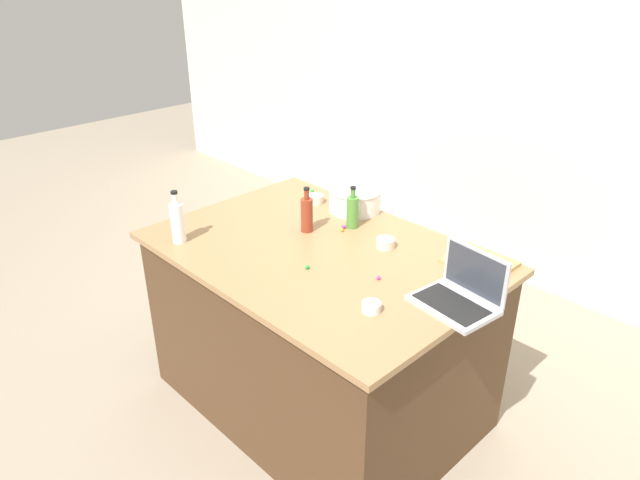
# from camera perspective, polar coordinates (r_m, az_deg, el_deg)

# --- Properties ---
(ground_plane) EXTENTS (12.00, 12.00, 0.00)m
(ground_plane) POSITION_cam_1_polar(r_m,az_deg,el_deg) (3.23, 0.00, -15.22)
(ground_plane) COLOR gray
(wall_back) EXTENTS (8.00, 0.10, 2.60)m
(wall_back) POSITION_cam_1_polar(r_m,az_deg,el_deg) (4.08, 20.39, 13.04)
(wall_back) COLOR beige
(wall_back) RESTS_ON ground
(island_counter) EXTENTS (1.56, 1.08, 0.90)m
(island_counter) POSITION_cam_1_polar(r_m,az_deg,el_deg) (2.94, 0.00, -8.69)
(island_counter) COLOR #4C331E
(island_counter) RESTS_ON ground
(laptop) EXTENTS (0.33, 0.26, 0.22)m
(laptop) POSITION_cam_1_polar(r_m,az_deg,el_deg) (2.35, 13.42, -5.09)
(laptop) COLOR #B7B7BC
(laptop) RESTS_ON island_counter
(mixing_bowl_large) EXTENTS (0.28, 0.28, 0.12)m
(mixing_bowl_large) POSITION_cam_1_polar(r_m,az_deg,el_deg) (3.09, 3.41, 4.03)
(mixing_bowl_large) COLOR white
(mixing_bowl_large) RESTS_ON island_counter
(bottle_olive) EXTENTS (0.06, 0.06, 0.22)m
(bottle_olive) POSITION_cam_1_polar(r_m,az_deg,el_deg) (2.89, 3.17, 2.81)
(bottle_olive) COLOR #4C8C38
(bottle_olive) RESTS_ON island_counter
(bottle_soy) EXTENTS (0.06, 0.06, 0.23)m
(bottle_soy) POSITION_cam_1_polar(r_m,az_deg,el_deg) (2.85, -1.28, 2.55)
(bottle_soy) COLOR maroon
(bottle_soy) RESTS_ON island_counter
(bottle_vinegar) EXTENTS (0.07, 0.07, 0.26)m
(bottle_vinegar) POSITION_cam_1_polar(r_m,az_deg,el_deg) (2.82, -13.63, 1.74)
(bottle_vinegar) COLOR white
(bottle_vinegar) RESTS_ON island_counter
(cutting_board) EXTENTS (0.27, 0.23, 0.02)m
(cutting_board) POSITION_cam_1_polar(r_m,az_deg,el_deg) (2.68, 15.19, -2.09)
(cutting_board) COLOR tan
(cutting_board) RESTS_ON island_counter
(butter_stick_left) EXTENTS (0.11, 0.04, 0.04)m
(butter_stick_left) POSITION_cam_1_polar(r_m,az_deg,el_deg) (2.68, 14.71, -1.36)
(butter_stick_left) COLOR #F4E58C
(butter_stick_left) RESTS_ON cutting_board
(ramekin_small) EXTENTS (0.08, 0.08, 0.04)m
(ramekin_small) POSITION_cam_1_polar(r_m,az_deg,el_deg) (2.27, 5.00, -6.47)
(ramekin_small) COLOR white
(ramekin_small) RESTS_ON island_counter
(ramekin_medium) EXTENTS (0.09, 0.09, 0.05)m
(ramekin_medium) POSITION_cam_1_polar(r_m,az_deg,el_deg) (3.19, -0.48, 3.99)
(ramekin_medium) COLOR beige
(ramekin_medium) RESTS_ON island_counter
(ramekin_wide) EXTENTS (0.09, 0.09, 0.04)m
(ramekin_wide) POSITION_cam_1_polar(r_m,az_deg,el_deg) (2.74, 6.34, -0.30)
(ramekin_wide) COLOR beige
(ramekin_wide) RESTS_ON island_counter
(candy_0) EXTENTS (0.02, 0.02, 0.02)m
(candy_0) POSITION_cam_1_polar(r_m,az_deg,el_deg) (2.55, -1.23, -2.63)
(candy_0) COLOR green
(candy_0) RESTS_ON island_counter
(candy_1) EXTENTS (0.02, 0.02, 0.02)m
(candy_1) POSITION_cam_1_polar(r_m,az_deg,el_deg) (2.88, 2.13, 0.99)
(candy_1) COLOR yellow
(candy_1) RESTS_ON island_counter
(candy_2) EXTENTS (0.02, 0.02, 0.02)m
(candy_2) POSITION_cam_1_polar(r_m,az_deg,el_deg) (2.91, 2.31, 1.30)
(candy_2) COLOR #CC3399
(candy_2) RESTS_ON island_counter
(candy_3) EXTENTS (0.02, 0.02, 0.02)m
(candy_3) POSITION_cam_1_polar(r_m,az_deg,el_deg) (2.48, 5.69, -3.66)
(candy_3) COLOR #CC3399
(candy_3) RESTS_ON island_counter
(candy_4) EXTENTS (0.02, 0.02, 0.02)m
(candy_4) POSITION_cam_1_polar(r_m,az_deg,el_deg) (3.33, -0.75, 4.78)
(candy_4) COLOR green
(candy_4) RESTS_ON island_counter
(candy_5) EXTENTS (0.02, 0.02, 0.02)m
(candy_5) POSITION_cam_1_polar(r_m,az_deg,el_deg) (2.43, 13.30, -5.01)
(candy_5) COLOR yellow
(candy_5) RESTS_ON island_counter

